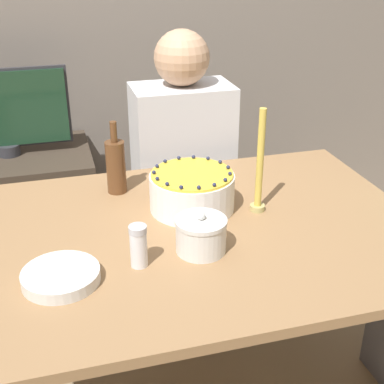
# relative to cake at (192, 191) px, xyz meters

# --- Properties ---
(dining_table) EXTENTS (1.44, 0.96, 0.76)m
(dining_table) POSITION_rel_cake_xyz_m (-0.06, -0.13, -0.17)
(dining_table) COLOR #936D47
(dining_table) RESTS_ON ground_plane
(cake) EXTENTS (0.27, 0.27, 0.13)m
(cake) POSITION_rel_cake_xyz_m (0.00, 0.00, 0.00)
(cake) COLOR white
(cake) RESTS_ON dining_table
(sugar_bowl) EXTENTS (0.14, 0.14, 0.12)m
(sugar_bowl) POSITION_rel_cake_xyz_m (-0.04, -0.25, -0.01)
(sugar_bowl) COLOR silver
(sugar_bowl) RESTS_ON dining_table
(sugar_shaker) EXTENTS (0.05, 0.05, 0.12)m
(sugar_shaker) POSITION_rel_cake_xyz_m (-0.22, -0.27, -0.00)
(sugar_shaker) COLOR white
(sugar_shaker) RESTS_ON dining_table
(plate_stack) EXTENTS (0.20, 0.20, 0.03)m
(plate_stack) POSITION_rel_cake_xyz_m (-0.42, -0.30, -0.04)
(plate_stack) COLOR silver
(plate_stack) RESTS_ON dining_table
(candle) EXTENTS (0.05, 0.05, 0.33)m
(candle) POSITION_rel_cake_xyz_m (0.19, -0.07, 0.08)
(candle) COLOR tan
(candle) RESTS_ON dining_table
(bottle) EXTENTS (0.06, 0.06, 0.25)m
(bottle) POSITION_rel_cake_xyz_m (-0.21, 0.19, 0.03)
(bottle) COLOR brown
(bottle) RESTS_ON dining_table
(person_man_blue_shirt) EXTENTS (0.40, 0.34, 1.22)m
(person_man_blue_shirt) POSITION_rel_cake_xyz_m (0.11, 0.55, -0.28)
(person_man_blue_shirt) COLOR #473D33
(person_man_blue_shirt) RESTS_ON ground_plane
(side_cabinet) EXTENTS (0.72, 0.52, 0.63)m
(side_cabinet) POSITION_rel_cake_xyz_m (-0.60, 0.97, -0.50)
(side_cabinet) COLOR #382D23
(side_cabinet) RESTS_ON ground_plane
(tv_monitor) EXTENTS (0.58, 0.10, 0.39)m
(tv_monitor) POSITION_rel_cake_xyz_m (-0.60, 0.97, 0.02)
(tv_monitor) COLOR #2D2D33
(tv_monitor) RESTS_ON side_cabinet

